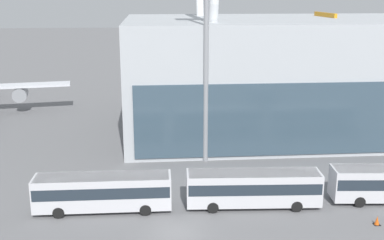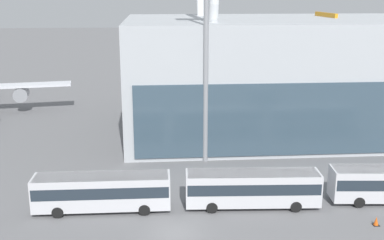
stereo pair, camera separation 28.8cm
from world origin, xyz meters
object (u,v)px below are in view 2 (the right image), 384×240
(airliner_at_gate_far, at_px, (286,70))
(traffic_cone_1, at_px, (376,221))
(shuttle_bus_1, at_px, (253,187))
(shuttle_bus_0, at_px, (102,190))

(airliner_at_gate_far, bearing_deg, traffic_cone_1, 170.32)
(airliner_at_gate_far, bearing_deg, shuttle_bus_1, 157.51)
(shuttle_bus_0, distance_m, traffic_cone_1, 23.37)
(shuttle_bus_0, bearing_deg, shuttle_bus_1, -0.41)
(airliner_at_gate_far, xyz_separation_m, shuttle_bus_1, (-14.34, -42.56, -3.40))
(shuttle_bus_1, height_order, traffic_cone_1, shuttle_bus_1)
(shuttle_bus_0, xyz_separation_m, traffic_cone_1, (22.88, -4.52, -1.55))
(shuttle_bus_1, bearing_deg, traffic_cone_1, -21.19)
(shuttle_bus_0, bearing_deg, traffic_cone_1, -10.60)
(shuttle_bus_0, bearing_deg, airliner_at_gate_far, 57.43)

